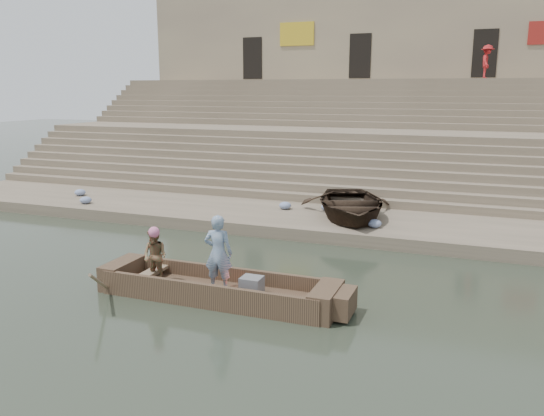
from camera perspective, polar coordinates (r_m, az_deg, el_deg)
The scene contains 14 objects.
ground at distance 11.98m, azimuth -6.79°, elevation -10.77°, with size 120.00×120.00×0.00m, color #262E23.
lower_landing at distance 19.01m, azimuth 4.40°, elevation -1.37°, with size 32.00×4.00×0.40m, color gray.
mid_landing at distance 25.97m, azimuth 9.18°, elevation 4.87°, with size 32.00×3.00×2.80m, color gray.
upper_landing at distance 32.71m, azimuth 11.81°, elevation 8.38°, with size 32.00×3.00×5.20m, color gray.
ghat_steps at distance 27.57m, azimuth 9.94°, elevation 6.10°, with size 32.00×11.00×5.20m.
building_wall at distance 36.61m, azimuth 13.06°, elevation 13.41°, with size 32.00×5.07×11.20m.
main_rowboat at distance 12.69m, azimuth -5.71°, elevation -8.86°, with size 5.00×1.30×0.22m, color brown.
rowboat_trim at distance 12.52m, azimuth -4.87°, elevation -8.17°, with size 6.04×2.63×1.95m.
standing_man at distance 12.32m, azimuth -5.60°, elevation -4.67°, with size 0.64×0.42×1.75m, color navy.
rowing_man at distance 13.10m, azimuth -12.04°, elevation -4.93°, with size 0.62×0.48×1.28m, color #297D46.
television at distance 12.24m, azimuth -2.17°, elevation -8.06°, with size 0.46×0.42×0.40m.
beached_rowboat at distance 18.72m, azimuth 8.10°, elevation 0.42°, with size 3.23×4.53×0.94m, color #2D2116.
pedestrian at distance 32.03m, azimuth 21.41°, elevation 13.95°, with size 1.12×0.65×1.74m, color #B21E20.
cloth_bundles at distance 20.10m, azimuth -5.29°, elevation 0.33°, with size 12.67×2.47×0.26m.
Camera 1 is at (5.20, -9.73, 4.67)m, focal length 36.27 mm.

